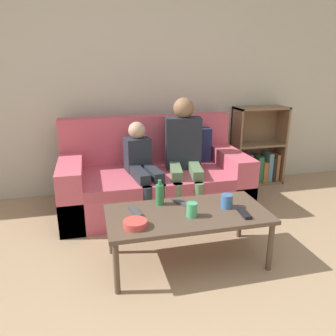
# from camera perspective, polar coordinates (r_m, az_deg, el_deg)

# --- Properties ---
(wall_back) EXTENTS (12.00, 0.06, 2.60)m
(wall_back) POSITION_cam_1_polar(r_m,az_deg,el_deg) (3.73, -5.44, 15.73)
(wall_back) COLOR beige
(wall_back) RESTS_ON ground_plane
(couch) EXTENTS (1.82, 0.92, 0.90)m
(couch) POSITION_cam_1_polar(r_m,az_deg,el_deg) (3.37, -2.50, -2.03)
(couch) COLOR #DB5B70
(couch) RESTS_ON ground_plane
(bookshelf) EXTENTS (0.62, 0.28, 0.94)m
(bookshelf) POSITION_cam_1_polar(r_m,az_deg,el_deg) (4.18, 15.05, 2.15)
(bookshelf) COLOR #8E7051
(bookshelf) RESTS_ON ground_plane
(coffee_table) EXTENTS (1.17, 0.57, 0.40)m
(coffee_table) POSITION_cam_1_polar(r_m,az_deg,el_deg) (2.40, 3.41, -8.49)
(coffee_table) COLOR brown
(coffee_table) RESTS_ON ground_plane
(person_adult) EXTENTS (0.42, 0.68, 1.11)m
(person_adult) POSITION_cam_1_polar(r_m,az_deg,el_deg) (3.24, 2.80, 3.57)
(person_adult) COLOR #66845B
(person_adult) RESTS_ON ground_plane
(person_child) EXTENTS (0.32, 0.66, 0.89)m
(person_child) POSITION_cam_1_polar(r_m,az_deg,el_deg) (3.14, -4.52, 0.64)
(person_child) COLOR #282D38
(person_child) RESTS_ON ground_plane
(cup_near) EXTENTS (0.09, 0.09, 0.10)m
(cup_near) POSITION_cam_1_polar(r_m,az_deg,el_deg) (2.48, 10.19, -5.69)
(cup_near) COLOR #3D70B2
(cup_near) RESTS_ON coffee_table
(cup_far) EXTENTS (0.08, 0.08, 0.10)m
(cup_far) POSITION_cam_1_polar(r_m,az_deg,el_deg) (2.31, 4.18, -7.25)
(cup_far) COLOR #4CB77A
(cup_far) RESTS_ON coffee_table
(tv_remote_0) EXTENTS (0.06, 0.17, 0.02)m
(tv_remote_0) POSITION_cam_1_polar(r_m,az_deg,el_deg) (2.41, 13.10, -7.66)
(tv_remote_0) COLOR black
(tv_remote_0) RESTS_ON coffee_table
(tv_remote_1) EXTENTS (0.09, 0.18, 0.02)m
(tv_remote_1) POSITION_cam_1_polar(r_m,az_deg,el_deg) (2.38, -5.73, -7.59)
(tv_remote_1) COLOR #47474C
(tv_remote_1) RESTS_ON coffee_table
(tv_remote_2) EXTENTS (0.13, 0.17, 0.02)m
(tv_remote_2) POSITION_cam_1_polar(r_m,az_deg,el_deg) (2.51, 2.35, -6.04)
(tv_remote_2) COLOR #47474C
(tv_remote_2) RESTS_ON coffee_table
(snack_bowl) EXTENTS (0.16, 0.16, 0.05)m
(snack_bowl) POSITION_cam_1_polar(r_m,az_deg,el_deg) (2.19, -5.72, -9.63)
(snack_bowl) COLOR #DB4C47
(snack_bowl) RESTS_ON coffee_table
(bottle) EXTENTS (0.06, 0.06, 0.20)m
(bottle) POSITION_cam_1_polar(r_m,az_deg,el_deg) (2.48, -1.44, -4.56)
(bottle) COLOR #33844C
(bottle) RESTS_ON coffee_table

